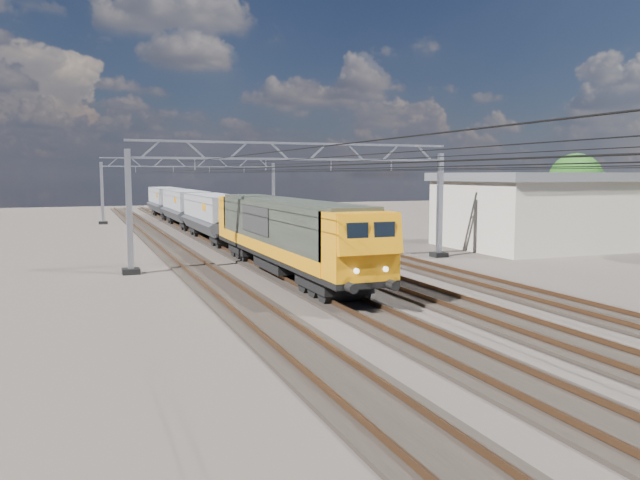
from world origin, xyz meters
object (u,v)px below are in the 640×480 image
object	(u,v)px
tree_far	(580,182)
hopper_wagon_lead	(215,213)
catenary_gantry_mid	(299,198)
industrial_shed	(570,209)
hopper_wagon_mid	(185,205)
catenary_gantry_far	(192,187)
locomotive	(285,231)
hopper_wagon_third	(166,200)

from	to	relation	value
tree_far	hopper_wagon_lead	bearing A→B (deg)	172.16
catenary_gantry_mid	industrial_shed	world-z (taller)	catenary_gantry_mid
hopper_wagon_lead	industrial_shed	bearing A→B (deg)	-27.02
catenary_gantry_mid	hopper_wagon_mid	bearing A→B (deg)	94.02
industrial_shed	tree_far	distance (m)	11.54
catenary_gantry_mid	tree_far	xyz separation A→B (m)	(30.32, 9.79, 0.67)
catenary_gantry_far	hopper_wagon_lead	size ratio (longest dim) A/B	1.53
catenary_gantry_far	locomotive	world-z (taller)	catenary_gantry_far
hopper_wagon_mid	catenary_gantry_far	bearing A→B (deg)	75.18
catenary_gantry_mid	industrial_shed	bearing A→B (deg)	5.19
hopper_wagon_mid	hopper_wagon_lead	bearing A→B (deg)	-90.00
industrial_shed	hopper_wagon_third	bearing A→B (deg)	120.56
hopper_wagon_third	tree_far	world-z (taller)	tree_far
locomotive	hopper_wagon_lead	size ratio (longest dim) A/B	1.62
hopper_wagon_third	industrial_shed	bearing A→B (deg)	-59.44
locomotive	tree_far	world-z (taller)	tree_far
hopper_wagon_lead	hopper_wagon_third	xyz separation A→B (m)	(0.00, 28.40, 0.00)
catenary_gantry_far	hopper_wagon_mid	bearing A→B (deg)	-104.82
hopper_wagon_third	tree_far	size ratio (longest dim) A/B	1.81
catenary_gantry_mid	hopper_wagon_mid	distance (m)	28.56
catenary_gantry_far	industrial_shed	world-z (taller)	catenary_gantry_far
catenary_gantry_far	hopper_wagon_mid	xyz separation A→B (m)	(-2.00, -7.56, -1.67)
tree_far	catenary_gantry_mid	bearing A→B (deg)	-162.11
hopper_wagon_lead	locomotive	bearing A→B (deg)	-90.00
hopper_wagon_mid	tree_far	xyz separation A→B (m)	(32.32, -18.65, 2.34)
catenary_gantry_far	tree_far	distance (m)	40.08
industrial_shed	hopper_wagon_mid	bearing A→B (deg)	132.23
catenary_gantry_far	catenary_gantry_mid	bearing A→B (deg)	-90.00
hopper_wagon_third	catenary_gantry_far	bearing A→B (deg)	-73.23
catenary_gantry_far	hopper_wagon_lead	bearing A→B (deg)	-95.25
hopper_wagon_lead	hopper_wagon_third	bearing A→B (deg)	90.00
hopper_wagon_lead	industrial_shed	xyz separation A→B (m)	(24.00, -12.24, 0.49)
catenary_gantry_mid	tree_far	distance (m)	31.87
catenary_gantry_mid	locomotive	distance (m)	4.29
catenary_gantry_far	hopper_wagon_lead	world-z (taller)	catenary_gantry_far
hopper_wagon_mid	industrial_shed	xyz separation A→B (m)	(24.00, -26.44, 0.49)
hopper_wagon_lead	hopper_wagon_third	distance (m)	28.40
catenary_gantry_far	hopper_wagon_third	size ratio (longest dim) A/B	1.53
locomotive	hopper_wagon_third	bearing A→B (deg)	90.00
locomotive	tree_far	bearing A→B (deg)	22.29
catenary_gantry_mid	hopper_wagon_mid	size ratio (longest dim) A/B	1.53
catenary_gantry_far	locomotive	distance (m)	39.54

